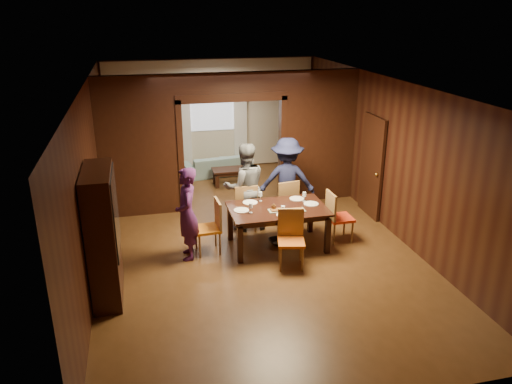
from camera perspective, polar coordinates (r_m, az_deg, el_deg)
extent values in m
plane|color=#4C2F15|center=(9.61, -0.78, -5.07)|extent=(9.00, 9.00, 0.00)
cube|color=silver|center=(8.75, -0.87, 12.30)|extent=(5.50, 9.00, 0.02)
cube|color=black|center=(13.37, -5.08, 8.79)|extent=(5.50, 0.02, 2.90)
cube|color=black|center=(8.92, -18.33, 1.83)|extent=(0.02, 9.00, 2.90)
cube|color=black|center=(10.01, 14.77, 4.19)|extent=(0.02, 9.00, 2.90)
cube|color=black|center=(10.48, -13.11, 3.63)|extent=(1.65, 0.15, 2.40)
cube|color=black|center=(11.15, 7.10, 5.02)|extent=(1.65, 0.15, 2.40)
cube|color=black|center=(10.34, -2.83, 12.16)|extent=(5.50, 0.15, 0.50)
cube|color=beige|center=(13.34, -5.07, 8.77)|extent=(5.40, 0.04, 2.85)
imported|color=#441A4D|center=(8.60, -7.89, -2.49)|extent=(0.42, 0.61, 1.64)
imported|color=#55575C|center=(9.62, -1.27, 0.57)|extent=(0.87, 0.70, 1.74)
imported|color=#161A39|center=(9.99, 3.55, 1.32)|extent=(1.25, 0.90, 1.74)
imported|color=#85ADAF|center=(13.05, -4.46, 3.10)|extent=(1.84, 0.90, 0.52)
imported|color=black|center=(8.99, 2.62, -1.35)|extent=(0.35, 0.35, 0.09)
cube|color=black|center=(9.08, 2.48, -4.03)|extent=(1.74, 1.08, 0.76)
cube|color=black|center=(12.30, -3.12, 1.76)|extent=(0.80, 0.50, 0.40)
cube|color=black|center=(7.67, -17.08, -4.72)|extent=(0.40, 1.20, 2.00)
cube|color=black|center=(10.53, 13.09, 2.85)|extent=(0.06, 0.90, 2.10)
cube|color=silver|center=(13.26, -5.08, 9.80)|extent=(1.20, 0.03, 1.30)
cube|color=white|center=(13.23, -8.23, 7.65)|extent=(0.35, 0.06, 2.40)
cube|color=white|center=(13.44, -1.80, 8.05)|extent=(0.35, 0.06, 2.40)
cylinder|color=silver|center=(8.81, -1.68, -2.09)|extent=(0.27, 0.27, 0.01)
cylinder|color=white|center=(9.15, -0.68, -1.20)|extent=(0.27, 0.27, 0.01)
cylinder|color=silver|center=(9.36, 4.67, -0.76)|extent=(0.27, 0.27, 0.01)
cylinder|color=silver|center=(9.14, 6.31, -1.34)|extent=(0.27, 0.27, 0.01)
cylinder|color=white|center=(8.63, 3.23, -2.62)|extent=(0.27, 0.27, 0.01)
cube|color=gray|center=(8.79, 2.41, -2.08)|extent=(0.30, 0.20, 0.04)
cube|color=gray|center=(8.82, 4.63, -2.03)|extent=(0.30, 0.20, 0.04)
cylinder|color=white|center=(8.67, 3.09, -2.04)|extent=(0.07, 0.07, 0.14)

